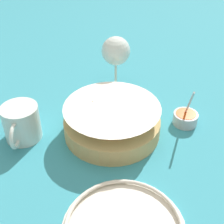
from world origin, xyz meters
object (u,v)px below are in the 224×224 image
food_basket (112,122)px  sauce_cup (185,118)px  beer_mug (21,125)px  wine_glass (116,53)px

food_basket → sauce_cup: bearing=104.0°
food_basket → sauce_cup: sauce_cup is taller
food_basket → beer_mug: (0.03, -0.22, 0.01)m
food_basket → beer_mug: 0.22m
sauce_cup → beer_mug: sauce_cup is taller
wine_glass → beer_mug: wine_glass is taller
sauce_cup → beer_mug: 0.41m
wine_glass → sauce_cup: bearing=49.5°
food_basket → beer_mug: size_ratio=1.91×
sauce_cup → beer_mug: size_ratio=0.99×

